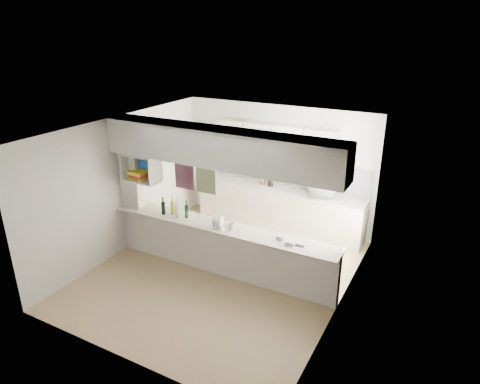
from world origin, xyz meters
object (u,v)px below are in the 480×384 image
Objects in this scene: microwave at (321,190)px; bowl at (322,182)px; dish_rack at (220,223)px; wine_bottles at (175,209)px.

bowl reaches higher than microwave.
microwave is at bearing 53.28° from dish_rack.
dish_rack is 0.95m from wine_bottles.
microwave is 2.12× the size of bowl.
microwave is 0.97× the size of wine_bottles.
wine_bottles is at bearing 167.35° from dish_rack.
microwave is 0.17m from bowl.
dish_rack is at bearing -1.93° from wine_bottles.
microwave reaches higher than dish_rack.
wine_bottles is at bearing -133.25° from bowl.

